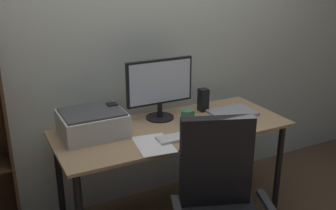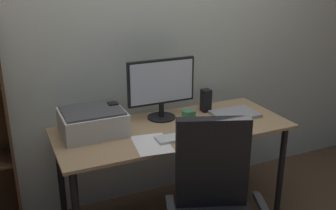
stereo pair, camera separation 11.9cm
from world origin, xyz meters
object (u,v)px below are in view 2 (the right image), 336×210
Objects in this scene: keyboard at (179,137)px; speaker_left at (113,115)px; desk at (173,139)px; laptop at (235,114)px; coffee_mug at (188,116)px; printer at (93,121)px; monitor at (161,85)px; speaker_right at (206,100)px; mouse at (211,130)px.

keyboard is 0.48m from speaker_left.
desk is 4.96× the size of laptop.
keyboard is 0.28m from coffee_mug.
laptop is at bearing -6.19° from printer.
monitor reaches higher than keyboard.
laptop is at bearing -18.31° from monitor.
laptop is 0.88m from speaker_left.
speaker_right is at bearing 0.00° from speaker_left.
printer reaches higher than desk.
monitor is 0.54m from printer.
speaker_right is (0.40, 0.36, 0.08)m from keyboard.
mouse is at bearing -22.97° from printer.
speaker_right reaches higher than printer.
desk is 9.33× the size of speaker_right.
speaker_right is (0.71, 0.00, 0.00)m from speaker_left.
desk is 5.47× the size of keyboard.
laptop is at bearing 39.14° from mouse.
coffee_mug is at bearing 14.54° from desk.
speaker_left is (-0.49, 0.14, 0.04)m from coffee_mug.
speaker_left is (-0.36, 0.18, 0.17)m from desk.
monitor is at bearing 162.98° from laptop.
printer is (-1.02, 0.11, 0.07)m from laptop.
monitor is 0.28m from coffee_mug.
keyboard is (-0.04, -0.37, -0.23)m from monitor.
printer is at bearing 171.80° from coffee_mug.
speaker_right is (-0.15, 0.16, 0.07)m from laptop.
mouse is 0.56× the size of speaker_right.
speaker_right reaches higher than keyboard.
speaker_left reaches higher than laptop.
keyboard is 0.91× the size of laptop.
desk is 0.51m from laptop.
desk is 3.23× the size of monitor.
desk is 0.21m from keyboard.
monitor is at bearing 178.72° from speaker_right.
printer is (-0.64, 0.09, 0.04)m from coffee_mug.
coffee_mug is at bearing -147.13° from speaker_right.
printer reaches higher than laptop.
monitor is at bearing 1.28° from speaker_left.
speaker_right is at bearing 44.60° from keyboard.
speaker_left reaches higher than coffee_mug.
speaker_right is at bearing 135.04° from laptop.
keyboard is 2.90× the size of coffee_mug.
mouse is at bearing -32.29° from speaker_left.
keyboard is 0.58m from laptop.
mouse is at bearing -73.05° from coffee_mug.
desk is 9.33× the size of speaker_left.
speaker_right reaches higher than coffee_mug.
coffee_mug reaches higher than laptop.
printer is at bearing 148.99° from keyboard.
coffee_mug is (-0.06, 0.21, 0.03)m from mouse.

